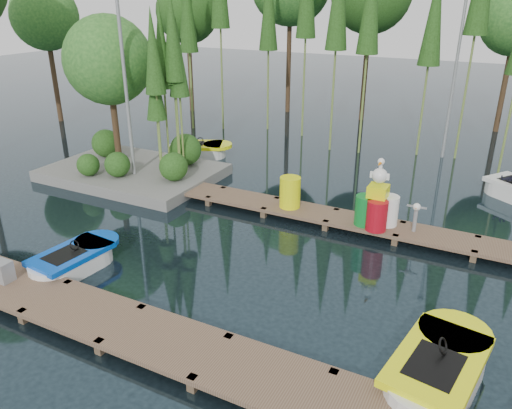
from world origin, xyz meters
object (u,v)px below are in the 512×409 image
at_px(boat_blue, 74,261).
at_px(utility_cabinet, 3,271).
at_px(island, 124,91).
at_px(boat_yellow_far, 198,150).
at_px(yellow_barrel, 290,192).
at_px(drum_cluster, 377,207).

distance_m(boat_blue, utility_cabinet, 1.64).
relative_size(island, boat_yellow_far, 2.27).
distance_m(boat_yellow_far, yellow_barrel, 7.06).
xyz_separation_m(island, utility_cabinet, (2.82, -7.79, -2.64)).
bearing_deg(island, utility_cabinet, -70.10).
distance_m(boat_yellow_far, drum_cluster, 9.54).
relative_size(island, boat_blue, 2.60).
xyz_separation_m(boat_yellow_far, drum_cluster, (8.65, -3.97, 0.60)).
height_order(island, utility_cabinet, island).
bearing_deg(boat_blue, utility_cabinet, -107.79).
relative_size(boat_yellow_far, drum_cluster, 1.48).
relative_size(utility_cabinet, drum_cluster, 0.24).
bearing_deg(boat_yellow_far, island, -113.23).
distance_m(boat_blue, drum_cluster, 8.24).
relative_size(boat_yellow_far, utility_cabinet, 6.05).
distance_m(island, boat_yellow_far, 4.32).
bearing_deg(yellow_barrel, boat_yellow_far, 147.16).
bearing_deg(island, boat_yellow_far, 71.22).
bearing_deg(drum_cluster, utility_cabinet, -135.08).
distance_m(island, yellow_barrel, 7.39).
bearing_deg(drum_cluster, yellow_barrel, 176.79).
xyz_separation_m(island, boat_blue, (3.46, -6.31, -2.94)).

